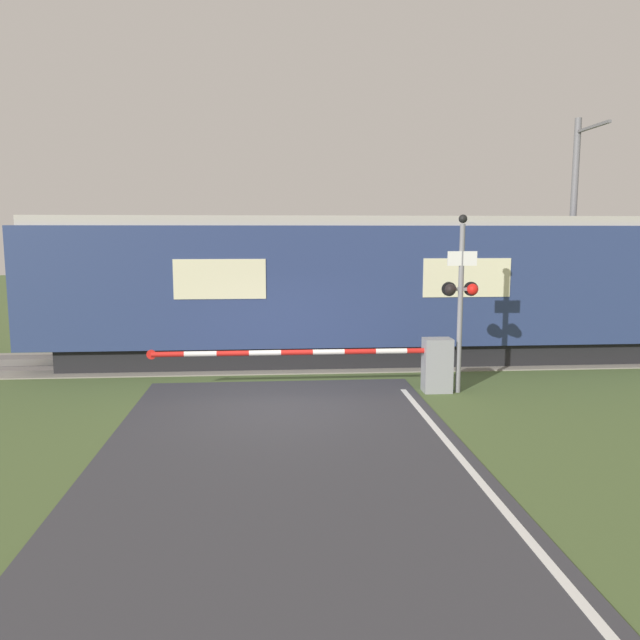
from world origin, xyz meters
TOP-DOWN VIEW (x-y plane):
  - ground_plane at (0.00, 0.00)m, footprint 80.00×80.00m
  - track_bed at (0.00, 4.31)m, footprint 36.00×3.20m
  - train at (4.60, 4.31)m, footprint 21.87×2.82m
  - crossing_barrier at (2.77, 0.85)m, footprint 6.44×0.44m
  - signal_post at (3.80, 0.76)m, footprint 0.78×0.26m
  - catenary_pole at (9.01, 6.49)m, footprint 0.20×1.90m

SIDE VIEW (x-z plane):
  - ground_plane at x=0.00m, z-range 0.00..0.00m
  - track_bed at x=0.00m, z-range -0.04..0.09m
  - crossing_barrier at x=2.77m, z-range 0.07..1.23m
  - train at x=4.60m, z-range 0.05..3.87m
  - signal_post at x=3.80m, z-range 0.26..4.05m
  - catenary_pole at x=9.01m, z-range 0.15..6.95m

